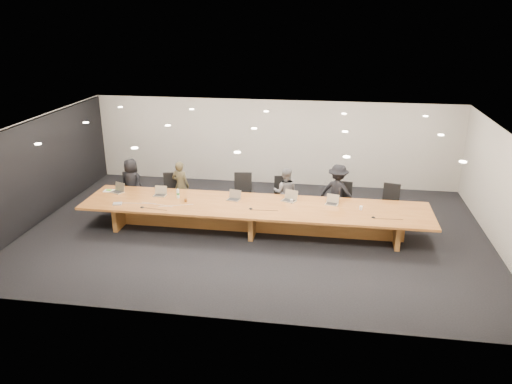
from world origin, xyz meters
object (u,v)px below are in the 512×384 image
laptop_b (160,191)px  chair_right (343,201)px  person_c (285,192)px  water_bottle (178,194)px  amber_mug (186,200)px  conference_table (254,213)px  person_d (338,192)px  mic_right (373,217)px  chair_left (171,192)px  person_a (132,183)px  laptop_e (332,200)px  chair_far_right (390,204)px  paper_cup_far (361,208)px  mic_center (251,208)px  av_box (117,204)px  chair_far_left (127,190)px  laptop_d (289,196)px  laptop_a (117,188)px  paper_cup_near (291,201)px  laptop_c (233,195)px  person_b (181,185)px  chair_mid_left (242,194)px  mic_left (142,207)px  chair_mid_right (283,196)px

laptop_b → chair_right: bearing=10.9°
person_c → water_bottle: bearing=20.3°
chair_right → amber_mug: 4.32m
amber_mug → conference_table: bearing=1.7°
person_d → mic_right: (0.86, -1.65, -0.01)m
chair_left → mic_right: chair_left is taller
person_a → laptop_e: 5.91m
chair_far_right → mic_right: size_ratio=10.30×
laptop_e → amber_mug: laptop_e is taller
paper_cup_far → mic_center: 2.79m
av_box → laptop_b: bearing=24.9°
chair_far_left → laptop_d: size_ratio=2.71×
laptop_a → paper_cup_near: laptop_a is taller
chair_far_left → laptop_c: bearing=-7.4°
person_b → water_bottle: person_b is taller
person_b → laptop_c: 2.02m
conference_table → chair_far_right: 3.73m
laptop_c → paper_cup_far: 3.32m
conference_table → person_d: size_ratio=5.79×
person_b → laptop_a: 1.79m
chair_mid_left → laptop_a: size_ratio=3.54×
laptop_b → water_bottle: bearing=-7.6°
laptop_c → chair_far_left: bearing=176.1°
mic_right → chair_mid_left: bearing=156.4°
chair_far_left → paper_cup_near: 5.08m
paper_cup_far → amber_mug: bearing=-178.3°
person_a → laptop_c: 3.41m
laptop_c → av_box: 3.02m
mic_left → paper_cup_far: bearing=7.2°
water_bottle → person_a: bearing=148.4°
person_b → laptop_c: person_b is taller
paper_cup_near → amber_mug: bearing=-172.2°
person_d → water_bottle: size_ratio=6.53×
laptop_a → av_box: bearing=-43.1°
chair_right → laptop_c: chair_right is taller
person_d → laptop_c: (-2.74, -1.01, 0.10)m
chair_right → mic_right: (0.71, -1.62, 0.24)m
chair_left → chair_far_right: 6.18m
conference_table → person_a: size_ratio=6.22×
chair_far_right → chair_mid_right: bearing=-169.4°
paper_cup_near → chair_mid_right: bearing=108.4°
water_bottle → mic_right: size_ratio=2.27×
person_c → amber_mug: person_c is taller
conference_table → laptop_b: bearing=174.2°
chair_far_left → person_b: person_b is taller
chair_right → person_a: 6.14m
chair_far_right → laptop_c: bearing=-154.2°
person_a → laptop_a: bearing=101.4°
chair_mid_left → paper_cup_far: 3.42m
laptop_b → mic_center: 2.66m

